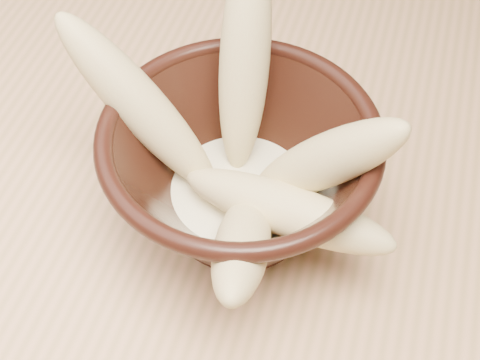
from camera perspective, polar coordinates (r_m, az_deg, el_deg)
name	(u,v)px	position (r m, az deg, el deg)	size (l,w,h in m)	color
bowl	(240,172)	(0.50, 0.00, 0.67)	(0.21, 0.21, 0.11)	black
milk_puddle	(240,194)	(0.52, 0.00, -1.21)	(0.12, 0.12, 0.02)	#F1EAC2
banana_upright	(245,58)	(0.50, 0.40, 10.33)	(0.04, 0.04, 0.18)	tan
banana_left	(139,105)	(0.50, -8.59, 6.37)	(0.04, 0.04, 0.17)	tan
banana_right	(325,161)	(0.47, 7.30, 1.63)	(0.04, 0.04, 0.15)	tan
banana_across	(286,210)	(0.48, 3.99, -2.59)	(0.04, 0.04, 0.16)	tan
banana_front	(242,245)	(0.45, 0.21, -5.55)	(0.04, 0.04, 0.14)	tan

